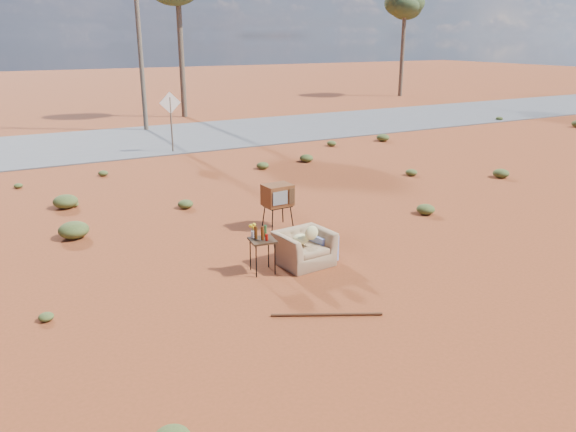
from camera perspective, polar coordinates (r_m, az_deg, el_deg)
ground at (r=9.98m, az=1.28°, el=-6.31°), size 140.00×140.00×0.00m
highway at (r=23.68m, az=-17.30°, el=7.15°), size 140.00×7.00×0.04m
armchair at (r=10.49m, az=1.98°, el=-2.75°), size 1.19×0.83×0.85m
tv_unit at (r=12.35m, az=-1.06°, el=2.07°), size 0.64×0.53×0.98m
side_table at (r=10.00m, az=-2.84°, el=-2.24°), size 0.49×0.49×0.90m
rusty_bar at (r=8.72m, az=3.95°, el=-9.96°), size 1.54×0.82×0.05m
road_sign at (r=20.94m, az=-11.84°, el=10.38°), size 0.78×0.06×2.19m
eucalyptus_right at (r=41.54m, az=11.81°, el=20.04°), size 3.20×3.20×7.10m
utility_pole_center at (r=26.22m, az=-14.90°, el=17.40°), size 1.40×0.20×8.00m
scrub_patch at (r=13.44m, az=-11.24°, el=0.42°), size 17.49×8.07×0.33m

